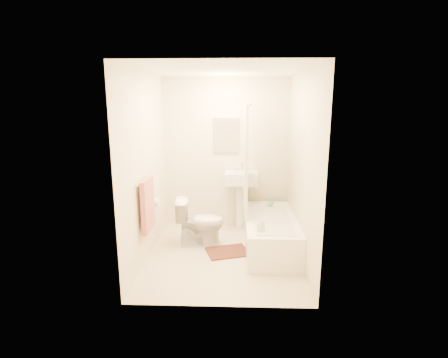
{
  "coord_description": "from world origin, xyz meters",
  "views": [
    {
      "loc": [
        0.17,
        -4.36,
        2.05
      ],
      "look_at": [
        0.0,
        0.25,
        1.0
      ],
      "focal_mm": 28.0,
      "sensor_mm": 36.0,
      "label": 1
    }
  ],
  "objects_px": {
    "sink": "(241,198)",
    "soap_bottle": "(261,225)",
    "bath_mat": "(228,252)",
    "bathtub": "(270,232)",
    "toilet": "(200,222)"
  },
  "relations": [
    {
      "from": "toilet",
      "to": "soap_bottle",
      "type": "bearing_deg",
      "value": -131.34
    },
    {
      "from": "sink",
      "to": "bath_mat",
      "type": "height_order",
      "value": "sink"
    },
    {
      "from": "bathtub",
      "to": "bath_mat",
      "type": "distance_m",
      "value": 0.66
    },
    {
      "from": "toilet",
      "to": "sink",
      "type": "distance_m",
      "value": 0.93
    },
    {
      "from": "bath_mat",
      "to": "bathtub",
      "type": "bearing_deg",
      "value": 18.03
    },
    {
      "from": "bathtub",
      "to": "bath_mat",
      "type": "xyz_separation_m",
      "value": [
        -0.6,
        -0.19,
        -0.21
      ]
    },
    {
      "from": "toilet",
      "to": "bath_mat",
      "type": "xyz_separation_m",
      "value": [
        0.41,
        -0.27,
        -0.33
      ]
    },
    {
      "from": "bathtub",
      "to": "bath_mat",
      "type": "bearing_deg",
      "value": -161.97
    },
    {
      "from": "soap_bottle",
      "to": "bathtub",
      "type": "bearing_deg",
      "value": 72.32
    },
    {
      "from": "toilet",
      "to": "bathtub",
      "type": "height_order",
      "value": "toilet"
    },
    {
      "from": "sink",
      "to": "soap_bottle",
      "type": "bearing_deg",
      "value": -78.37
    },
    {
      "from": "bath_mat",
      "to": "soap_bottle",
      "type": "height_order",
      "value": "soap_bottle"
    },
    {
      "from": "toilet",
      "to": "bathtub",
      "type": "bearing_deg",
      "value": -98.7
    },
    {
      "from": "sink",
      "to": "soap_bottle",
      "type": "xyz_separation_m",
      "value": [
        0.23,
        -1.32,
        0.03
      ]
    },
    {
      "from": "sink",
      "to": "soap_bottle",
      "type": "relative_size",
      "value": 5.87
    }
  ]
}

